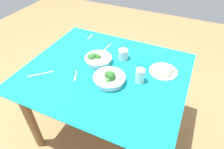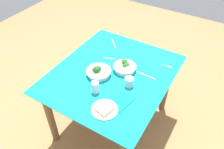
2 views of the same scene
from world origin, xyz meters
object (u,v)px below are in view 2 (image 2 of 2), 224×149
(water_glass_side, at_px, (129,82))
(table_knife_left, at_px, (114,44))
(napkin_folded_upper, at_px, (121,102))
(broccoli_bowl_near, at_px, (98,72))
(fork_by_far_bowl, at_px, (167,66))
(fork_by_near_bowl, at_px, (108,58))
(table_knife_right, at_px, (146,75))
(water_glass_center, at_px, (95,87))
(broccoli_bowl_far, at_px, (125,67))
(bread_side_plate, at_px, (105,109))

(water_glass_side, bearing_deg, table_knife_left, -137.80)
(table_knife_left, bearing_deg, napkin_folded_upper, 170.70)
(broccoli_bowl_near, relative_size, napkin_folded_upper, 1.15)
(napkin_folded_upper, bearing_deg, fork_by_far_bowl, 165.61)
(water_glass_side, distance_m, fork_by_near_bowl, 0.42)
(fork_by_near_bowl, height_order, table_knife_right, same)
(water_glass_center, distance_m, water_glass_side, 0.29)
(broccoli_bowl_near, relative_size, water_glass_center, 2.16)
(broccoli_bowl_near, bearing_deg, fork_by_near_bowl, -169.38)
(water_glass_side, distance_m, table_knife_left, 0.65)
(table_knife_left, relative_size, napkin_folded_upper, 0.95)
(fork_by_far_bowl, bearing_deg, broccoli_bowl_far, -143.35)
(broccoli_bowl_near, relative_size, fork_by_far_bowl, 2.31)
(broccoli_bowl_far, relative_size, water_glass_center, 2.03)
(broccoli_bowl_far, xyz_separation_m, fork_by_near_bowl, (-0.07, -0.22, -0.03))
(broccoli_bowl_near, bearing_deg, napkin_folded_upper, 61.86)
(broccoli_bowl_far, height_order, table_knife_left, broccoli_bowl_far)
(fork_by_far_bowl, bearing_deg, broccoli_bowl_near, -139.97)
(fork_by_near_bowl, xyz_separation_m, napkin_folded_upper, (0.43, 0.38, 0.00))
(broccoli_bowl_near, height_order, fork_by_near_bowl, broccoli_bowl_near)
(fork_by_near_bowl, bearing_deg, napkin_folded_upper, 106.16)
(napkin_folded_upper, bearing_deg, broccoli_bowl_far, -155.65)
(water_glass_center, bearing_deg, fork_by_far_bowl, 147.63)
(bread_side_plate, bearing_deg, napkin_folded_upper, 153.88)
(fork_by_far_bowl, xyz_separation_m, table_knife_left, (-0.06, -0.63, -0.00))
(fork_by_near_bowl, bearing_deg, broccoli_bowl_far, 137.19)
(bread_side_plate, xyz_separation_m, table_knife_left, (-0.82, -0.40, -0.01))
(broccoli_bowl_far, height_order, table_knife_right, broccoli_bowl_far)
(fork_by_near_bowl, bearing_deg, water_glass_side, 120.95)
(fork_by_near_bowl, distance_m, table_knife_left, 0.26)
(broccoli_bowl_near, xyz_separation_m, table_knife_right, (-0.21, 0.37, -0.03))
(napkin_folded_upper, bearing_deg, fork_by_near_bowl, -138.38)
(broccoli_bowl_near, xyz_separation_m, bread_side_plate, (0.32, 0.27, -0.02))
(water_glass_center, bearing_deg, napkin_folded_upper, 92.22)
(broccoli_bowl_near, xyz_separation_m, fork_by_near_bowl, (-0.25, -0.05, -0.03))
(bread_side_plate, bearing_deg, water_glass_center, -127.37)
(fork_by_far_bowl, relative_size, fork_by_near_bowl, 0.95)
(water_glass_side, relative_size, table_knife_left, 0.44)
(broccoli_bowl_near, distance_m, water_glass_center, 0.21)
(water_glass_center, xyz_separation_m, table_knife_right, (-0.40, 0.28, -0.05))
(napkin_folded_upper, bearing_deg, water_glass_center, -87.78)
(broccoli_bowl_far, distance_m, table_knife_right, 0.21)
(water_glass_center, height_order, napkin_folded_upper, water_glass_center)
(fork_by_far_bowl, bearing_deg, table_knife_right, -119.56)
(bread_side_plate, height_order, water_glass_side, water_glass_side)
(fork_by_far_bowl, distance_m, table_knife_right, 0.25)
(water_glass_side, bearing_deg, napkin_folded_upper, 9.56)
(broccoli_bowl_far, relative_size, broccoli_bowl_near, 0.94)
(broccoli_bowl_near, xyz_separation_m, water_glass_side, (-0.02, 0.30, 0.01))
(water_glass_center, bearing_deg, table_knife_left, -161.45)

